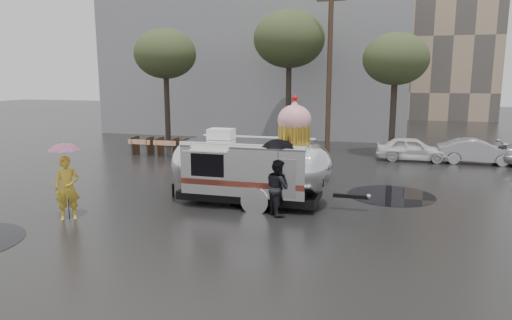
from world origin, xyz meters
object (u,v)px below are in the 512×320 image
(person_right, at_px, (278,188))
(tripod, at_px, (257,181))
(person_left, at_px, (67,188))
(airstream_trailer, at_px, (253,165))

(person_right, xyz_separation_m, tripod, (-0.82, 0.53, 0.04))
(person_left, xyz_separation_m, person_right, (5.90, 2.09, -0.10))
(person_left, distance_m, person_right, 6.26)
(tripod, bearing_deg, airstream_trailer, 136.75)
(person_left, xyz_separation_m, tripod, (5.08, 2.62, -0.06))
(person_left, bearing_deg, person_right, -14.79)
(person_left, relative_size, person_right, 1.12)
(person_right, bearing_deg, person_left, 72.72)
(person_right, bearing_deg, tripod, 20.22)
(person_right, relative_size, tripod, 1.13)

